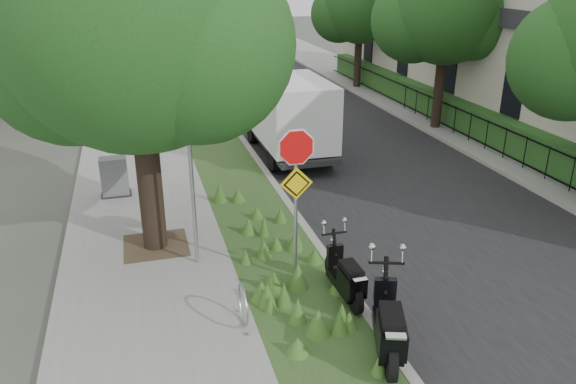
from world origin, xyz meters
name	(u,v)px	position (x,y,z in m)	size (l,w,h in m)	color
ground	(372,289)	(0.00, 0.00, 0.00)	(120.00, 120.00, 0.00)	#4C5147
sidewalk_near	(136,152)	(-4.25, 10.00, 0.06)	(3.50, 60.00, 0.12)	gray
verge	(217,146)	(-1.50, 10.00, 0.06)	(2.00, 60.00, 0.12)	#304E21
kerb_near	(245,143)	(-0.50, 10.00, 0.07)	(0.20, 60.00, 0.13)	#9E9991
road	(338,137)	(3.00, 10.00, 0.01)	(7.00, 60.00, 0.01)	black
kerb_far	(423,129)	(6.50, 10.00, 0.07)	(0.20, 60.00, 0.13)	#9E9991
footpath_far	(462,126)	(8.20, 10.00, 0.06)	(3.20, 60.00, 0.12)	gray
street_tree_main	(130,28)	(-4.08, 2.86, 4.80)	(6.21, 5.54, 7.66)	black
bare_post	(191,173)	(-3.20, 1.80, 2.12)	(0.08, 0.08, 4.00)	#A5A8AD
bike_hoop	(243,305)	(-2.70, -0.60, 0.50)	(0.06, 0.78, 0.77)	#A5A8AD
sign_assembly	(296,175)	(-1.40, 0.58, 2.33)	(0.94, 0.08, 3.22)	#A5A8AD
fence_far	(441,112)	(7.20, 10.00, 0.67)	(0.04, 24.00, 1.00)	black
hedge_far	(457,111)	(7.90, 10.00, 0.67)	(1.00, 24.00, 1.10)	#1C4E1C
terrace_houses	(551,15)	(11.49, 10.00, 4.16)	(7.40, 26.40, 8.20)	beige
brick_building	(6,3)	(-9.50, 22.00, 4.21)	(9.40, 10.40, 8.30)	maroon
far_tree_b	(444,11)	(6.94, 10.05, 4.37)	(4.83, 4.31, 6.56)	black
far_tree_c	(359,8)	(6.94, 18.04, 3.95)	(4.37, 3.89, 5.93)	black
scooter_near	(347,282)	(-0.70, -0.40, 0.51)	(0.36, 1.70, 0.81)	black
scooter_far	(389,333)	(-0.67, -2.12, 0.59)	(0.86, 1.94, 0.96)	black
box_truck	(289,113)	(0.70, 8.46, 1.46)	(2.02, 4.95, 2.23)	#262628
utility_cabinet	(115,177)	(-4.85, 6.13, 0.63)	(0.80, 0.53, 1.06)	#262628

